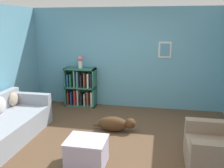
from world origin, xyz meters
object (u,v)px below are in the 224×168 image
Objects in this scene: couch at (4,124)px; vase at (80,61)px; recliner_chair at (222,150)px; coffee_table at (87,151)px; dog at (116,124)px; bookshelf at (81,88)px.

couch is 2.55m from vase.
recliner_chair reaches higher than coffee_table.
recliner_chair is 2.15m from dog.
dog is (-1.84, 1.10, -0.18)m from recliner_chair.
couch reaches higher than coffee_table.
couch is 1.92m from coffee_table.
coffee_table is at bearing -16.92° from couch.
coffee_table is 1.35m from dog.
vase is at bearing 140.10° from recliner_chair.
vase is at bearing 129.89° from dog.
couch is 2.19× the size of dog.
couch is 2.00× the size of recliner_chair.
couch is 6.24× the size of vase.
couch is at bearing -110.73° from vase.
vase is (-0.99, 2.78, 1.00)m from coffee_table.
bookshelf reaches higher than coffee_table.
recliner_chair is 2.07m from coffee_table.
couch is at bearing -159.36° from dog.
bookshelf is at bearing 129.75° from dog.
vase is (-3.05, 2.55, 0.88)m from recliner_chair.
bookshelf is 0.73m from vase.
bookshelf is at bearing 113.11° from vase.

